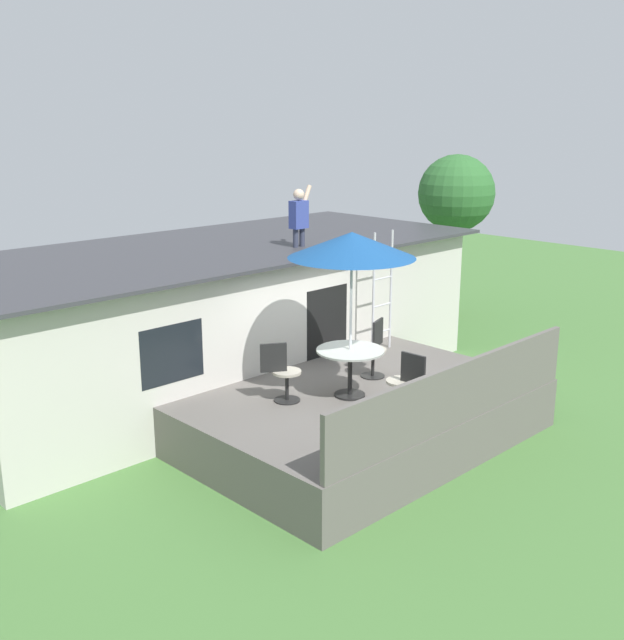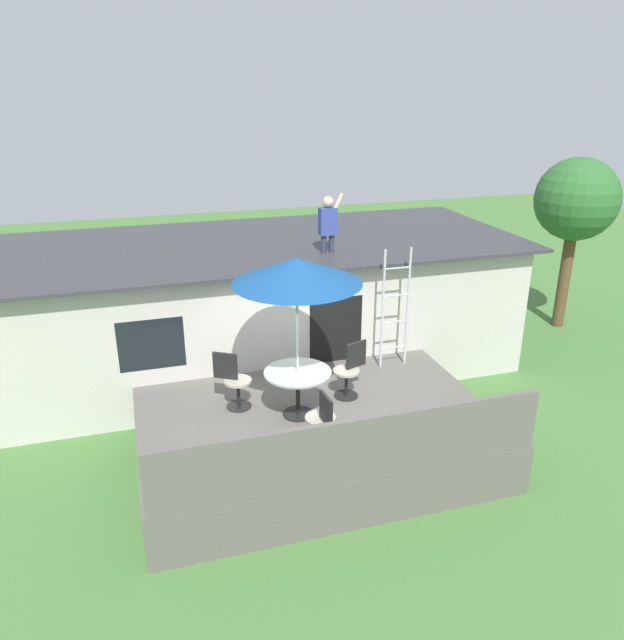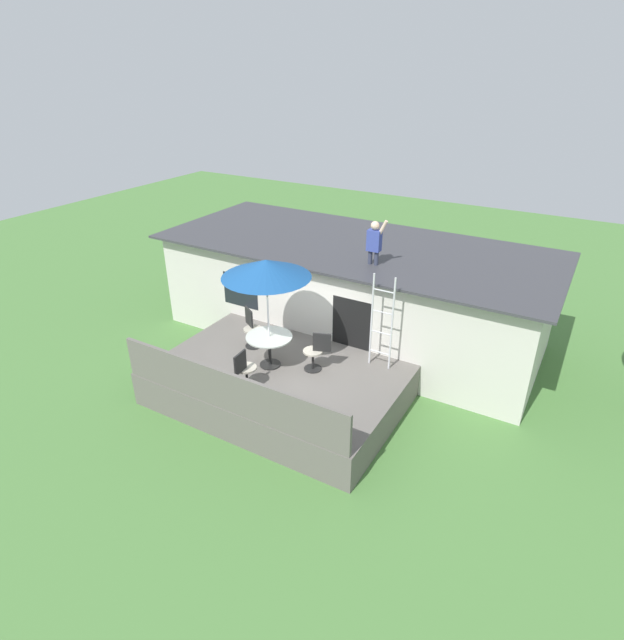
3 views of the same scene
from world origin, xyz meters
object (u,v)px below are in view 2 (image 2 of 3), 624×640
at_px(person_figure, 328,220).
at_px(patio_chair_left, 233,381).
at_px(patio_table, 298,381).
at_px(patio_chair_near, 322,421).
at_px(patio_chair_right, 350,370).
at_px(step_ladder, 395,309).
at_px(backyard_tree, 576,201).
at_px(patio_umbrella, 297,271).

xyz_separation_m(person_figure, patio_chair_left, (-2.22, -1.98, -2.01)).
xyz_separation_m(patio_table, patio_chair_near, (0.07, -1.02, -0.13)).
height_order(patio_chair_left, patio_chair_right, same).
relative_size(step_ladder, person_figure, 1.98).
xyz_separation_m(patio_table, backyard_tree, (7.72, 3.64, 1.69)).
bearing_deg(person_figure, patio_umbrella, -117.52).
bearing_deg(patio_chair_near, backyard_tree, -62.46).
xyz_separation_m(patio_chair_left, patio_chair_right, (1.89, -0.18, 0.00)).
distance_m(patio_umbrella, patio_chair_left, 2.17).
bearing_deg(step_ladder, person_figure, 122.43).
bearing_deg(patio_chair_left, step_ladder, 43.82).
height_order(patio_chair_right, backyard_tree, backyard_tree).
bearing_deg(patio_table, backyard_tree, 25.22).
distance_m(patio_table, step_ladder, 2.52).
height_order(patio_umbrella, patio_chair_near, patio_umbrella).
distance_m(patio_umbrella, person_figure, 2.85).
relative_size(patio_table, patio_chair_near, 1.13).
height_order(patio_table, backyard_tree, backyard_tree).
distance_m(patio_chair_left, patio_chair_right, 1.90).
relative_size(patio_chair_near, backyard_tree, 0.23).
distance_m(patio_table, backyard_tree, 8.70).
bearing_deg(step_ladder, patio_chair_right, -143.62).
relative_size(step_ladder, patio_chair_right, 2.39).
bearing_deg(patio_umbrella, patio_chair_right, 20.45).
relative_size(patio_table, backyard_tree, 0.25).
xyz_separation_m(patio_chair_left, backyard_tree, (8.62, 3.08, 1.82)).
bearing_deg(patio_chair_near, step_ladder, -46.61).
relative_size(patio_chair_left, patio_chair_near, 1.00).
bearing_deg(person_figure, step_ladder, -57.57).
distance_m(patio_table, patio_chair_right, 1.07).
height_order(patio_umbrella, patio_chair_left, patio_umbrella).
height_order(patio_table, person_figure, person_figure).
height_order(step_ladder, backyard_tree, backyard_tree).
relative_size(patio_umbrella, patio_chair_near, 2.76).
relative_size(patio_chair_left, backyard_tree, 0.23).
bearing_deg(patio_chair_near, patio_chair_right, -37.34).
distance_m(patio_chair_near, backyard_tree, 9.14).
xyz_separation_m(patio_table, patio_umbrella, (0.00, 0.00, 1.76)).
xyz_separation_m(step_ladder, person_figure, (-0.83, 1.31, 1.37)).
relative_size(person_figure, patio_chair_near, 1.21).
xyz_separation_m(person_figure, backyard_tree, (6.40, 1.11, -0.19)).
distance_m(patio_umbrella, backyard_tree, 8.54).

